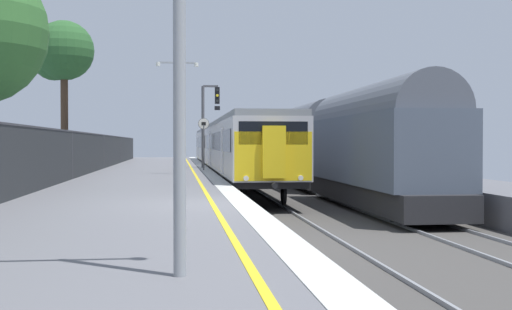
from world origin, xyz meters
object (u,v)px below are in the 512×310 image
object	(u,v)px
signal_gantry	(208,116)
background_tree_left	(61,54)
speed_limit_sign	(204,137)
platform_lamp_mid	(177,107)
commuter_train_at_platform	(227,146)
freight_train_adjacent_track	(306,143)

from	to	relation	value
signal_gantry	background_tree_left	world-z (taller)	background_tree_left
speed_limit_sign	platform_lamp_mid	xyz separation A→B (m)	(-1.42, -4.35, 1.40)
commuter_train_at_platform	freight_train_adjacent_track	bearing A→B (deg)	-59.06
signal_gantry	platform_lamp_mid	world-z (taller)	platform_lamp_mid
freight_train_adjacent_track	background_tree_left	bearing A→B (deg)	-179.31
commuter_train_at_platform	signal_gantry	world-z (taller)	signal_gantry
signal_gantry	background_tree_left	xyz separation A→B (m)	(-8.03, -2.61, 3.22)
freight_train_adjacent_track	speed_limit_sign	xyz separation A→B (m)	(-5.85, -1.01, 0.31)
signal_gantry	commuter_train_at_platform	bearing A→B (deg)	70.82
commuter_train_at_platform	speed_limit_sign	world-z (taller)	commuter_train_at_platform
platform_lamp_mid	background_tree_left	xyz separation A→B (m)	(-6.23, 5.19, 3.10)
platform_lamp_mid	speed_limit_sign	bearing A→B (deg)	71.90
freight_train_adjacent_track	platform_lamp_mid	bearing A→B (deg)	-143.62
commuter_train_at_platform	signal_gantry	bearing A→B (deg)	-109.18
freight_train_adjacent_track	speed_limit_sign	size ratio (longest dim) A/B	13.81
signal_gantry	platform_lamp_mid	bearing A→B (deg)	-102.95
freight_train_adjacent_track	platform_lamp_mid	world-z (taller)	platform_lamp_mid
commuter_train_at_platform	speed_limit_sign	bearing A→B (deg)	-103.49
speed_limit_sign	commuter_train_at_platform	bearing A→B (deg)	76.51
commuter_train_at_platform	platform_lamp_mid	world-z (taller)	platform_lamp_mid
commuter_train_at_platform	freight_train_adjacent_track	size ratio (longest dim) A/B	1.10
platform_lamp_mid	background_tree_left	bearing A→B (deg)	140.18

